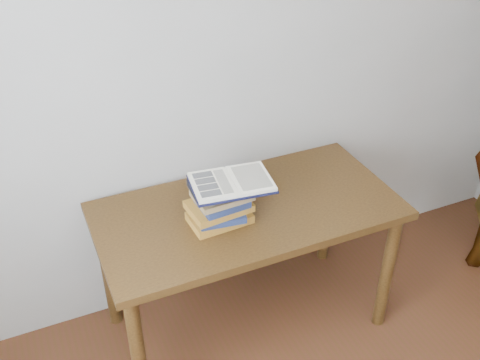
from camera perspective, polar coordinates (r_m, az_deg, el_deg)
name	(u,v)px	position (r m, az deg, el deg)	size (l,w,h in m)	color
desk	(248,225)	(2.52, 0.79, -4.63)	(1.33, 0.67, 0.71)	#4D3113
book_stack	(220,204)	(2.33, -2.04, -2.49)	(0.27, 0.20, 0.19)	#A68C25
open_book	(232,182)	(2.27, -0.85, -0.25)	(0.35, 0.26, 0.03)	black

